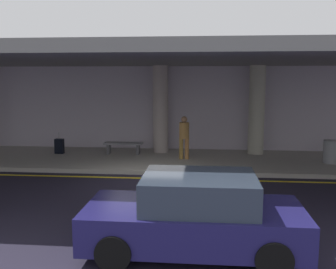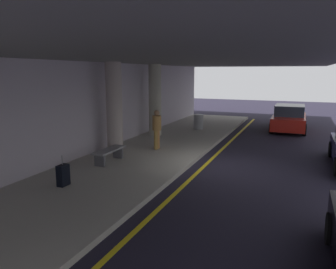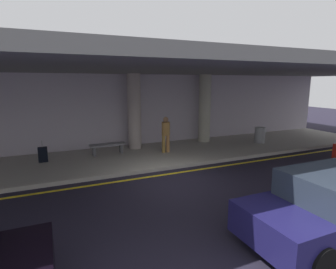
% 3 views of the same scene
% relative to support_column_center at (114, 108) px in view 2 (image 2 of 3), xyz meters
% --- Properties ---
extents(ground_plane, '(60.00, 60.00, 0.00)m').
position_rel_support_column_center_xyz_m(ground_plane, '(0.00, -4.45, -1.97)').
color(ground_plane, black).
extents(sidewalk, '(26.00, 4.20, 0.15)m').
position_rel_support_column_center_xyz_m(sidewalk, '(0.00, -1.35, -1.90)').
color(sidewalk, '#A49F94').
rests_on(sidewalk, ground).
extents(lane_stripe_yellow, '(26.00, 0.14, 0.01)m').
position_rel_support_column_center_xyz_m(lane_stripe_yellow, '(0.00, -3.88, -1.97)').
color(lane_stripe_yellow, yellow).
rests_on(lane_stripe_yellow, ground).
extents(support_column_center, '(0.65, 0.65, 3.65)m').
position_rel_support_column_center_xyz_m(support_column_center, '(0.00, 0.00, 0.00)').
color(support_column_center, '#A59892').
rests_on(support_column_center, sidewalk).
extents(support_column_right_mid, '(0.65, 0.65, 3.65)m').
position_rel_support_column_center_xyz_m(support_column_right_mid, '(4.00, 0.00, 0.00)').
color(support_column_right_mid, '#A4A290').
rests_on(support_column_right_mid, sidewalk).
extents(ceiling_overhang, '(28.00, 13.20, 0.30)m').
position_rel_support_column_center_xyz_m(ceiling_overhang, '(0.00, -1.85, 1.97)').
color(ceiling_overhang, slate).
rests_on(ceiling_overhang, support_column_far_left).
extents(terminal_back_wall, '(26.00, 0.30, 3.80)m').
position_rel_support_column_center_xyz_m(terminal_back_wall, '(0.00, 0.90, -0.07)').
color(terminal_back_wall, '#B2A9B6').
rests_on(terminal_back_wall, ground).
extents(car_red, '(4.10, 1.92, 1.50)m').
position_rel_support_column_center_xyz_m(car_red, '(8.93, -6.42, -1.26)').
color(car_red, red).
rests_on(car_red, ground).
extents(traveler_with_luggage, '(0.38, 0.38, 1.68)m').
position_rel_support_column_center_xyz_m(traveler_with_luggage, '(1.07, -1.41, -0.86)').
color(traveler_with_luggage, olive).
rests_on(traveler_with_luggage, sidewalk).
extents(suitcase_upright_primary, '(0.36, 0.22, 0.90)m').
position_rel_support_column_center_xyz_m(suitcase_upright_primary, '(-4.19, -0.78, -1.51)').
color(suitcase_upright_primary, black).
rests_on(suitcase_upright_primary, sidewalk).
extents(bench_metal, '(1.60, 0.50, 0.48)m').
position_rel_support_column_center_xyz_m(bench_metal, '(-1.49, -0.64, -1.47)').
color(bench_metal, slate).
rests_on(bench_metal, sidewalk).
extents(trash_bin_steel, '(0.56, 0.56, 0.85)m').
position_rel_support_column_center_xyz_m(trash_bin_steel, '(6.56, -1.59, -1.40)').
color(trash_bin_steel, gray).
rests_on(trash_bin_steel, sidewalk).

